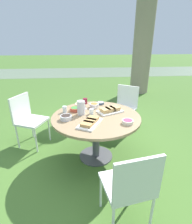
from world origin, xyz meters
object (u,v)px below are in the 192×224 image
at_px(water_pitcher, 81,108).
at_px(wine_glass, 85,101).
at_px(chair_near_right, 27,116).
at_px(dining_table, 96,122).
at_px(chair_far_back, 130,184).
at_px(chair_near_left, 125,104).

distance_m(water_pitcher, wine_glass, 0.23).
bearing_deg(chair_near_right, water_pitcher, -24.43).
height_order(dining_table, chair_far_back, chair_far_back).
height_order(chair_near_left, water_pitcher, water_pitcher).
height_order(chair_near_left, chair_far_back, same).
xyz_separation_m(chair_near_left, water_pitcher, (-0.88, -0.86, 0.29)).
distance_m(chair_far_back, water_pitcher, 1.32).
height_order(chair_far_back, water_pitcher, water_pitcher).
xyz_separation_m(chair_near_left, chair_near_right, (-1.80, -0.44, 0.00)).
bearing_deg(chair_near_left, chair_near_right, -166.31).
bearing_deg(wine_glass, water_pitcher, -106.81).
bearing_deg(chair_near_left, dining_table, -125.84).
relative_size(chair_far_back, water_pitcher, 4.24).
xyz_separation_m(chair_near_right, chair_far_back, (1.34, -1.63, 0.00)).
xyz_separation_m(dining_table, chair_near_right, (-1.13, 0.49, -0.08)).
distance_m(dining_table, wine_glass, 0.40).
height_order(chair_near_right, chair_far_back, same).
bearing_deg(wine_glass, chair_near_right, 168.55).
bearing_deg(chair_near_right, dining_table, -23.40).
relative_size(chair_near_left, wine_glass, 5.08).
distance_m(chair_far_back, wine_glass, 1.51).
height_order(chair_far_back, wine_glass, chair_far_back).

